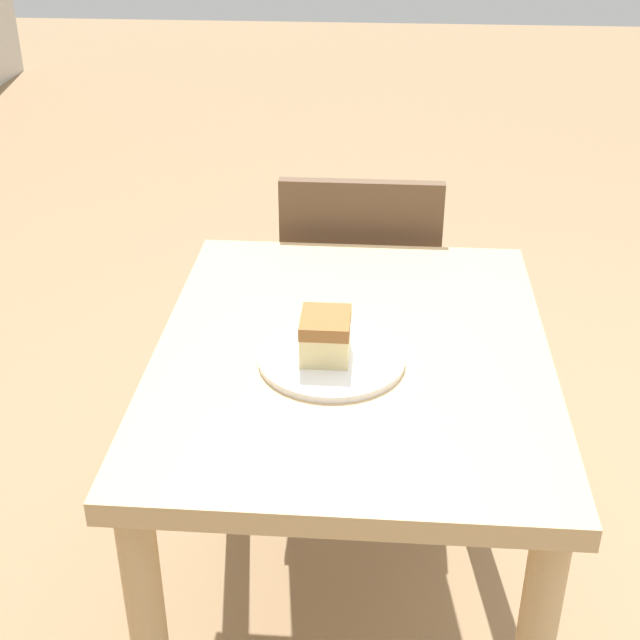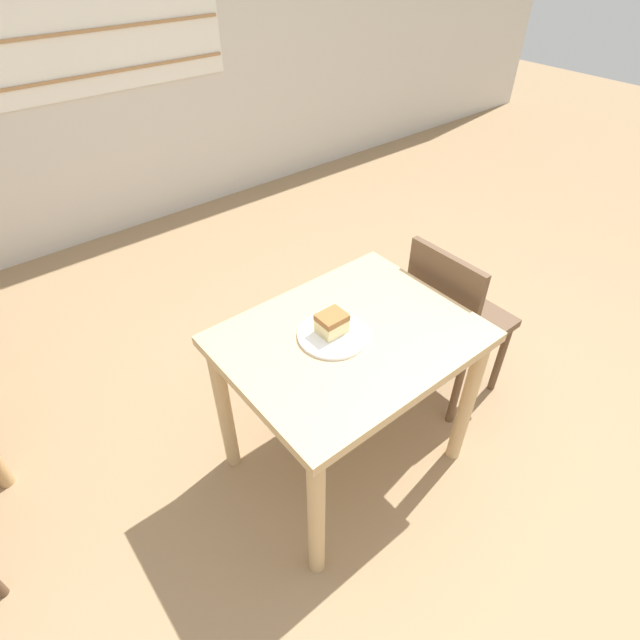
% 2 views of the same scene
% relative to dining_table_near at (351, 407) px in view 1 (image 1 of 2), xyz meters
% --- Properties ---
extents(dining_table_near, '(0.90, 0.70, 0.75)m').
position_rel_dining_table_near_xyz_m(dining_table_near, '(0.00, 0.00, 0.00)').
color(dining_table_near, tan).
rests_on(dining_table_near, ground_plane).
extents(chair_near_window, '(0.39, 0.39, 0.87)m').
position_rel_dining_table_near_xyz_m(chair_near_window, '(0.64, 0.00, -0.14)').
color(chair_near_window, brown).
rests_on(chair_near_window, ground_plane).
extents(plate, '(0.25, 0.25, 0.01)m').
position_rel_dining_table_near_xyz_m(plate, '(-0.05, 0.03, 0.13)').
color(plate, white).
rests_on(plate, dining_table_near).
extents(cake_slice, '(0.10, 0.08, 0.08)m').
position_rel_dining_table_near_xyz_m(cake_slice, '(-0.05, 0.05, 0.18)').
color(cake_slice, beige).
rests_on(cake_slice, plate).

